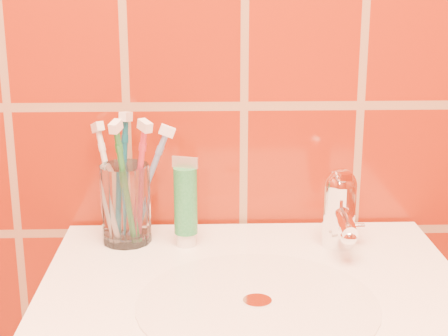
{
  "coord_description": "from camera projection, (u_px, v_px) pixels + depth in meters",
  "views": [
    {
      "loc": [
        -0.07,
        0.15,
        1.24
      ],
      "look_at": [
        -0.04,
        1.08,
        0.97
      ],
      "focal_mm": 55.0,
      "sensor_mm": 36.0,
      "label": 1
    }
  ],
  "objects": [
    {
      "name": "toothbrush_1",
      "position": [
        125.0,
        185.0,
        0.99
      ],
      "size": [
        0.07,
        0.11,
        0.21
      ],
      "primitive_type": null,
      "rotation": [
        0.23,
        0.0,
        -0.33
      ],
      "color": "#1F7532",
      "rests_on": "glass_tumbler"
    },
    {
      "name": "toothbrush_0",
      "position": [
        147.0,
        184.0,
        1.03
      ],
      "size": [
        0.09,
        0.09,
        0.18
      ],
      "primitive_type": null,
      "rotation": [
        0.38,
        0.0,
        1.6
      ],
      "color": "#6885B9",
      "rests_on": "glass_tumbler"
    },
    {
      "name": "toothbrush_4",
      "position": [
        123.0,
        177.0,
        1.03
      ],
      "size": [
        0.06,
        0.09,
        0.21
      ],
      "primitive_type": null,
      "rotation": [
        0.16,
        0.0,
        2.76
      ],
      "color": "#0D5771",
      "rests_on": "glass_tumbler"
    },
    {
      "name": "toothpaste_tube",
      "position": [
        186.0,
        205.0,
        1.01
      ],
      "size": [
        0.04,
        0.03,
        0.14
      ],
      "rotation": [
        0.0,
        0.0,
        -0.31
      ],
      "color": "white",
      "rests_on": "pedestal_sink"
    },
    {
      "name": "faucet",
      "position": [
        340.0,
        206.0,
        1.0
      ],
      "size": [
        0.05,
        0.11,
        0.12
      ],
      "color": "white",
      "rests_on": "pedestal_sink"
    },
    {
      "name": "toothbrush_3",
      "position": [
        139.0,
        183.0,
        1.0
      ],
      "size": [
        0.1,
        0.11,
        0.21
      ],
      "primitive_type": null,
      "rotation": [
        0.24,
        0.0,
        0.67
      ],
      "color": "#BB283D",
      "rests_on": "glass_tumbler"
    },
    {
      "name": "toothbrush_2",
      "position": [
        109.0,
        183.0,
        1.04
      ],
      "size": [
        0.12,
        0.15,
        0.2
      ],
      "primitive_type": null,
      "rotation": [
        0.37,
        0.0,
        -2.56
      ],
      "color": "silver",
      "rests_on": "glass_tumbler"
    },
    {
      "name": "glass_tumbler",
      "position": [
        126.0,
        204.0,
        1.02
      ],
      "size": [
        0.08,
        0.08,
        0.12
      ],
      "primitive_type": "cylinder",
      "rotation": [
        0.0,
        0.0,
        -0.06
      ],
      "color": "white",
      "rests_on": "pedestal_sink"
    }
  ]
}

